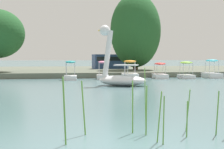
{
  "coord_description": "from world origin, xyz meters",
  "views": [
    {
      "loc": [
        -1.34,
        -6.19,
        1.79
      ],
      "look_at": [
        2.3,
        15.25,
        0.67
      ],
      "focal_mm": 50.96,
      "sensor_mm": 36.0,
      "label": 1
    }
  ],
  "objects_px": {
    "pedal_boat_orange": "(130,74)",
    "pedal_boat_cyan": "(212,73)",
    "pedal_boat_pink": "(103,74)",
    "pedal_boat_teal": "(71,74)",
    "pedal_boat_red": "(160,73)",
    "tree_willow_near_path": "(136,31)",
    "pedal_boat_lime": "(186,73)",
    "swan_boat": "(120,73)",
    "parked_van": "(110,61)"
  },
  "relations": [
    {
      "from": "swan_boat",
      "to": "parked_van",
      "type": "bearing_deg",
      "value": 82.6
    },
    {
      "from": "pedal_boat_red",
      "to": "parked_van",
      "type": "xyz_separation_m",
      "value": [
        -2.54,
        11.82,
        1.0
      ]
    },
    {
      "from": "pedal_boat_teal",
      "to": "pedal_boat_cyan",
      "type": "distance_m",
      "value": 12.79
    },
    {
      "from": "pedal_boat_lime",
      "to": "tree_willow_near_path",
      "type": "distance_m",
      "value": 9.36
    },
    {
      "from": "pedal_boat_orange",
      "to": "pedal_boat_red",
      "type": "height_order",
      "value": "pedal_boat_orange"
    },
    {
      "from": "swan_boat",
      "to": "pedal_boat_orange",
      "type": "xyz_separation_m",
      "value": [
        2.21,
        6.69,
        -0.41
      ]
    },
    {
      "from": "swan_boat",
      "to": "pedal_boat_red",
      "type": "xyz_separation_m",
      "value": [
        4.94,
        6.72,
        -0.39
      ]
    },
    {
      "from": "swan_boat",
      "to": "pedal_boat_lime",
      "type": "height_order",
      "value": "swan_boat"
    },
    {
      "from": "pedal_boat_pink",
      "to": "pedal_boat_cyan",
      "type": "xyz_separation_m",
      "value": [
        10.05,
        0.13,
        0.01
      ]
    },
    {
      "from": "swan_boat",
      "to": "pedal_boat_red",
      "type": "distance_m",
      "value": 8.35
    },
    {
      "from": "swan_boat",
      "to": "pedal_boat_red",
      "type": "relative_size",
      "value": 1.74
    },
    {
      "from": "pedal_boat_orange",
      "to": "pedal_boat_teal",
      "type": "bearing_deg",
      "value": -176.34
    },
    {
      "from": "pedal_boat_orange",
      "to": "pedal_boat_red",
      "type": "distance_m",
      "value": 2.73
    },
    {
      "from": "pedal_boat_teal",
      "to": "pedal_boat_lime",
      "type": "bearing_deg",
      "value": 0.22
    },
    {
      "from": "pedal_boat_pink",
      "to": "pedal_boat_lime",
      "type": "xyz_separation_m",
      "value": [
        7.44,
        -0.2,
        0.06
      ]
    },
    {
      "from": "pedal_boat_orange",
      "to": "pedal_boat_cyan",
      "type": "height_order",
      "value": "pedal_boat_cyan"
    },
    {
      "from": "pedal_boat_red",
      "to": "pedal_boat_cyan",
      "type": "height_order",
      "value": "pedal_boat_cyan"
    },
    {
      "from": "pedal_boat_teal",
      "to": "parked_van",
      "type": "xyz_separation_m",
      "value": [
        5.33,
        12.18,
        0.96
      ]
    },
    {
      "from": "pedal_boat_pink",
      "to": "pedal_boat_orange",
      "type": "bearing_deg",
      "value": 2.07
    },
    {
      "from": "tree_willow_near_path",
      "to": "pedal_boat_lime",
      "type": "bearing_deg",
      "value": -71.16
    },
    {
      "from": "pedal_boat_red",
      "to": "pedal_boat_lime",
      "type": "height_order",
      "value": "pedal_boat_lime"
    },
    {
      "from": "pedal_boat_pink",
      "to": "parked_van",
      "type": "relative_size",
      "value": 0.45
    },
    {
      "from": "pedal_boat_lime",
      "to": "parked_van",
      "type": "relative_size",
      "value": 0.44
    },
    {
      "from": "pedal_boat_orange",
      "to": "pedal_boat_lime",
      "type": "xyz_separation_m",
      "value": [
        5.04,
        -0.29,
        0.08
      ]
    },
    {
      "from": "pedal_boat_pink",
      "to": "tree_willow_near_path",
      "type": "xyz_separation_m",
      "value": [
        4.76,
        7.65,
        4.38
      ]
    },
    {
      "from": "pedal_boat_cyan",
      "to": "parked_van",
      "type": "relative_size",
      "value": 0.51
    },
    {
      "from": "pedal_boat_cyan",
      "to": "pedal_boat_pink",
      "type": "bearing_deg",
      "value": -179.23
    },
    {
      "from": "pedal_boat_red",
      "to": "parked_van",
      "type": "height_order",
      "value": "parked_van"
    },
    {
      "from": "swan_boat",
      "to": "pedal_boat_orange",
      "type": "bearing_deg",
      "value": 71.69
    },
    {
      "from": "pedal_boat_lime",
      "to": "tree_willow_near_path",
      "type": "relative_size",
      "value": 0.23
    },
    {
      "from": "pedal_boat_orange",
      "to": "parked_van",
      "type": "height_order",
      "value": "parked_van"
    },
    {
      "from": "pedal_boat_orange",
      "to": "tree_willow_near_path",
      "type": "height_order",
      "value": "tree_willow_near_path"
    },
    {
      "from": "swan_boat",
      "to": "pedal_boat_lime",
      "type": "xyz_separation_m",
      "value": [
        7.26,
        6.4,
        -0.33
      ]
    },
    {
      "from": "swan_boat",
      "to": "pedal_boat_cyan",
      "type": "bearing_deg",
      "value": 34.33
    },
    {
      "from": "pedal_boat_red",
      "to": "pedal_boat_lime",
      "type": "bearing_deg",
      "value": -8.01
    },
    {
      "from": "swan_boat",
      "to": "tree_willow_near_path",
      "type": "bearing_deg",
      "value": 72.21
    },
    {
      "from": "parked_van",
      "to": "pedal_boat_red",
      "type": "bearing_deg",
      "value": -77.89
    },
    {
      "from": "pedal_boat_orange",
      "to": "pedal_boat_cyan",
      "type": "relative_size",
      "value": 1.12
    },
    {
      "from": "pedal_boat_orange",
      "to": "tree_willow_near_path",
      "type": "bearing_deg",
      "value": 72.66
    },
    {
      "from": "pedal_boat_teal",
      "to": "pedal_boat_orange",
      "type": "distance_m",
      "value": 5.14
    },
    {
      "from": "swan_boat",
      "to": "tree_willow_near_path",
      "type": "relative_size",
      "value": 0.47
    },
    {
      "from": "pedal_boat_red",
      "to": "parked_van",
      "type": "bearing_deg",
      "value": 102.11
    },
    {
      "from": "swan_boat",
      "to": "pedal_boat_teal",
      "type": "height_order",
      "value": "swan_boat"
    },
    {
      "from": "pedal_boat_cyan",
      "to": "pedal_boat_orange",
      "type": "bearing_deg",
      "value": -179.64
    },
    {
      "from": "pedal_boat_teal",
      "to": "pedal_boat_orange",
      "type": "height_order",
      "value": "pedal_boat_orange"
    },
    {
      "from": "pedal_boat_red",
      "to": "pedal_boat_lime",
      "type": "distance_m",
      "value": 2.34
    },
    {
      "from": "pedal_boat_pink",
      "to": "pedal_boat_cyan",
      "type": "bearing_deg",
      "value": 0.77
    },
    {
      "from": "pedal_boat_lime",
      "to": "pedal_boat_cyan",
      "type": "xyz_separation_m",
      "value": [
        2.61,
        0.34,
        -0.05
      ]
    },
    {
      "from": "swan_boat",
      "to": "pedal_boat_orange",
      "type": "distance_m",
      "value": 7.05
    },
    {
      "from": "pedal_boat_pink",
      "to": "pedal_boat_lime",
      "type": "bearing_deg",
      "value": -1.56
    }
  ]
}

